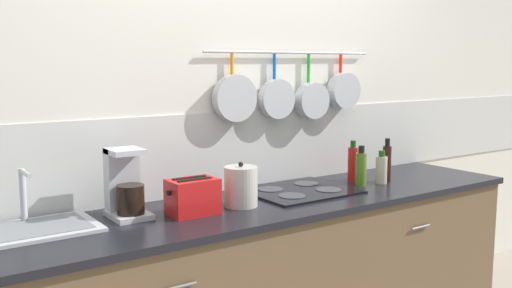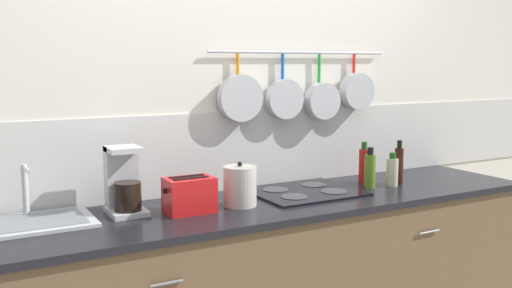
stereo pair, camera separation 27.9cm
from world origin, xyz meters
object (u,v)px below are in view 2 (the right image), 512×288
at_px(coffee_maker, 124,185).
at_px(bottle_cooking_wine, 364,165).
at_px(bottle_hot_sauce, 399,165).
at_px(bottle_dish_soap, 370,170).
at_px(toaster, 189,195).
at_px(kettle, 240,186).
at_px(bottle_sesame_oil, 392,171).

bearing_deg(coffee_maker, bottle_cooking_wine, -0.10).
bearing_deg(coffee_maker, bottle_hot_sauce, -5.03).
relative_size(coffee_maker, bottle_dish_soap, 1.36).
bearing_deg(toaster, bottle_hot_sauce, 0.04).
xyz_separation_m(coffee_maker, toaster, (0.27, -0.14, -0.05)).
distance_m(toaster, bottle_hot_sauce, 1.30).
distance_m(kettle, bottle_dish_soap, 0.81).
bearing_deg(bottle_cooking_wine, kettle, -171.20).
bearing_deg(toaster, kettle, -0.26).
xyz_separation_m(kettle, bottle_sesame_oil, (0.96, -0.02, -0.01)).
distance_m(toaster, kettle, 0.27).
xyz_separation_m(toaster, bottle_cooking_wine, (1.15, 0.14, 0.02)).
bearing_deg(kettle, bottle_dish_soap, -0.42).
height_order(bottle_cooking_wine, bottle_hot_sauce, bottle_hot_sauce).
bearing_deg(bottle_dish_soap, bottle_hot_sauce, 2.13).
xyz_separation_m(kettle, bottle_cooking_wine, (0.89, 0.14, 0.01)).
bearing_deg(bottle_sesame_oil, toaster, 178.93).
bearing_deg(bottle_cooking_wine, bottle_dish_soap, -116.86).
relative_size(toaster, kettle, 1.10).
height_order(bottle_dish_soap, bottle_hot_sauce, bottle_hot_sauce).
bearing_deg(kettle, coffee_maker, 165.26).
bearing_deg(coffee_maker, kettle, -14.74).
height_order(toaster, kettle, kettle).
bearing_deg(bottle_dish_soap, coffee_maker, 173.82).
bearing_deg(bottle_dish_soap, bottle_sesame_oil, -6.08).
xyz_separation_m(coffee_maker, bottle_sesame_oil, (1.49, -0.16, -0.05)).
xyz_separation_m(toaster, bottle_sesame_oil, (1.23, -0.02, 0.00)).
relative_size(coffee_maker, bottle_hot_sauce, 1.23).
height_order(toaster, bottle_dish_soap, bottle_dish_soap).
relative_size(kettle, bottle_sesame_oil, 1.15).
relative_size(bottle_cooking_wine, bottle_sesame_oil, 1.24).
xyz_separation_m(coffee_maker, kettle, (0.53, -0.14, -0.03)).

